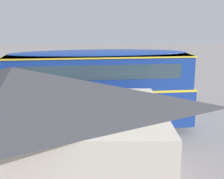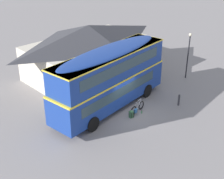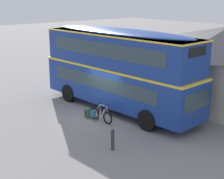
% 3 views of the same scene
% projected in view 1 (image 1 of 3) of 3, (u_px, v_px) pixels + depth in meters
% --- Properties ---
extents(ground_plane, '(120.00, 120.00, 0.00)m').
position_uv_depth(ground_plane, '(95.00, 123.00, 20.26)').
color(ground_plane, gray).
extents(double_decker_bus, '(10.79, 3.12, 4.79)m').
position_uv_depth(double_decker_bus, '(99.00, 88.00, 18.26)').
color(double_decker_bus, black).
rests_on(double_decker_bus, ground).
extents(touring_bicycle, '(1.70, 0.54, 1.03)m').
position_uv_depth(touring_bicycle, '(86.00, 115.00, 20.69)').
color(touring_bicycle, black).
rests_on(touring_bicycle, ground).
extents(backpack_on_ground, '(0.34, 0.36, 0.57)m').
position_uv_depth(backpack_on_ground, '(100.00, 115.00, 20.92)').
color(backpack_on_ground, '#386642').
rests_on(backpack_on_ground, ground).
extents(water_bottle_green_metal, '(0.08, 0.08, 0.26)m').
position_uv_depth(water_bottle_green_metal, '(85.00, 117.00, 21.10)').
color(water_bottle_green_metal, green).
rests_on(water_bottle_green_metal, ground).
extents(pub_building, '(12.01, 7.61, 4.81)m').
position_uv_depth(pub_building, '(16.00, 127.00, 12.35)').
color(pub_building, beige).
rests_on(pub_building, ground).
extents(kerb_bollard, '(0.16, 0.16, 0.97)m').
position_uv_depth(kerb_bollard, '(42.00, 107.00, 22.15)').
color(kerb_bollard, '#333338').
rests_on(kerb_bollard, ground).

